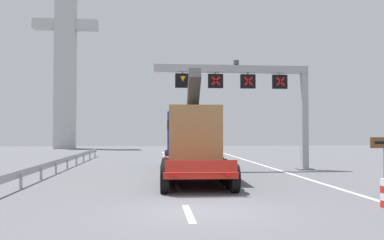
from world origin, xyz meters
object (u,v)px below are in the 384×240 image
object	(u,v)px
overhead_lane_gantry	(253,87)
bridge_pylon_distant	(66,46)
heavy_haul_truck_red	(190,138)
tourist_info_sign_brown	(384,149)

from	to	relation	value
overhead_lane_gantry	bridge_pylon_distant	size ratio (longest dim) A/B	0.35
overhead_lane_gantry	heavy_haul_truck_red	xyz separation A→B (m)	(-4.04, -1.54, -3.16)
bridge_pylon_distant	heavy_haul_truck_red	bearing A→B (deg)	-67.68
overhead_lane_gantry	heavy_haul_truck_red	bearing A→B (deg)	-159.12
overhead_lane_gantry	tourist_info_sign_brown	distance (m)	9.12
overhead_lane_gantry	tourist_info_sign_brown	world-z (taller)	overhead_lane_gantry
heavy_haul_truck_red	tourist_info_sign_brown	xyz separation A→B (m)	(8.20, -5.74, -0.40)
overhead_lane_gantry	bridge_pylon_distant	bearing A→B (deg)	118.70
heavy_haul_truck_red	bridge_pylon_distant	distance (m)	40.55
tourist_info_sign_brown	bridge_pylon_distant	xyz separation A→B (m)	(-22.84, 41.40, 13.00)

